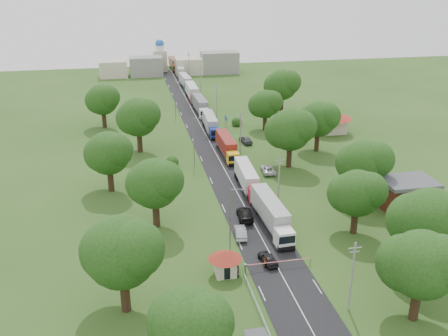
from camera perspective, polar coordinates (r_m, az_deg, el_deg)
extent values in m
plane|color=#284B19|center=(89.41, 1.47, -2.77)|extent=(260.00, 260.00, 0.00)
cube|color=black|center=(107.55, -0.88, 1.56)|extent=(8.00, 200.00, 0.04)
cylinder|color=slate|center=(66.85, 2.45, -11.38)|extent=(0.20, 0.20, 1.10)
cube|color=slate|center=(66.57, 2.46, -11.02)|extent=(0.35, 0.35, 0.25)
cylinder|color=red|center=(67.67, 6.23, -10.60)|extent=(9.00, 0.12, 0.12)
cylinder|color=slate|center=(69.29, 9.82, -10.46)|extent=(0.10, 0.10, 1.00)
cube|color=beige|center=(65.99, 0.14, -11.17)|extent=(2.60, 2.60, 2.40)
cone|color=maroon|center=(65.08, 0.14, -9.91)|extent=(4.40, 4.40, 1.10)
cube|color=black|center=(66.11, 1.27, -10.90)|extent=(0.02, 1.20, 0.90)
cube|color=black|center=(65.02, 0.37, -11.93)|extent=(0.80, 0.02, 1.90)
cube|color=#47494F|center=(53.60, 3.73, -18.64)|extent=(2.30, 2.30, 0.12)
cylinder|color=slate|center=(120.71, 0.35, 4.83)|extent=(0.12, 0.12, 4.00)
cylinder|color=slate|center=(122.96, 0.12, 5.15)|extent=(0.12, 0.12, 4.00)
cube|color=navy|center=(121.39, 0.24, 5.71)|extent=(0.06, 3.00, 1.00)
cube|color=silver|center=(121.39, 0.24, 5.71)|extent=(0.07, 3.10, 0.06)
cylinder|color=gray|center=(59.87, 14.41, -11.97)|extent=(0.24, 0.24, 9.00)
cube|color=gray|center=(57.90, 14.76, -8.83)|extent=(1.60, 0.10, 0.10)
cube|color=gray|center=(58.15, 14.71, -9.25)|extent=(1.20, 0.10, 0.10)
cylinder|color=gray|center=(82.77, 6.29, -1.57)|extent=(0.24, 0.24, 9.00)
cube|color=gray|center=(81.35, 6.40, 0.89)|extent=(1.60, 0.10, 0.10)
cube|color=gray|center=(81.53, 6.38, 0.56)|extent=(1.20, 0.10, 0.10)
cylinder|color=gray|center=(108.09, 1.89, 4.17)|extent=(0.24, 0.24, 9.00)
cube|color=gray|center=(107.01, 1.91, 6.12)|extent=(1.60, 0.10, 0.10)
cube|color=gray|center=(107.15, 1.91, 5.86)|extent=(1.20, 0.10, 0.10)
cylinder|color=gray|center=(134.48, -0.84, 7.70)|extent=(0.24, 0.24, 9.00)
cube|color=gray|center=(133.62, -0.85, 9.28)|extent=(1.60, 0.10, 0.10)
cube|color=gray|center=(133.73, -0.85, 9.07)|extent=(1.20, 0.10, 0.10)
cylinder|color=gray|center=(161.42, -2.70, 10.05)|extent=(0.24, 0.24, 9.00)
cube|color=gray|center=(160.70, -2.72, 11.37)|extent=(1.60, 0.10, 0.10)
cube|color=gray|center=(160.79, -2.72, 11.20)|extent=(1.20, 0.10, 0.10)
cylinder|color=gray|center=(188.66, -4.03, 11.71)|extent=(0.24, 0.24, 9.00)
cube|color=gray|center=(188.04, -4.06, 12.85)|extent=(1.60, 0.10, 0.10)
cube|color=gray|center=(188.12, -4.06, 12.70)|extent=(1.20, 0.10, 0.10)
cylinder|color=slate|center=(68.60, 0.70, -6.12)|extent=(0.16, 0.16, 10.00)
cube|color=slate|center=(66.71, 1.48, -2.48)|extent=(1.80, 0.10, 0.10)
cube|color=slate|center=(66.94, 2.15, -2.54)|extent=(0.50, 0.22, 0.15)
cylinder|color=slate|center=(100.41, -3.46, 3.06)|extent=(0.16, 0.16, 10.00)
cube|color=slate|center=(99.13, -3.01, 5.67)|extent=(1.80, 0.10, 0.10)
cube|color=slate|center=(99.29, -2.55, 5.61)|extent=(0.50, 0.22, 0.15)
cylinder|color=slate|center=(133.83, -5.60, 7.75)|extent=(0.16, 0.16, 10.00)
cube|color=slate|center=(132.87, -5.29, 9.74)|extent=(1.80, 0.10, 0.10)
cube|color=slate|center=(132.99, -4.94, 9.69)|extent=(0.50, 0.22, 0.15)
cylinder|color=#382616|center=(61.98, 21.01, -14.25)|extent=(1.08, 1.08, 4.20)
sphere|color=#1A3B10|center=(59.24, 21.68, -10.21)|extent=(7.70, 7.70, 7.70)
sphere|color=#1A3B10|center=(58.79, 23.50, -9.82)|extent=(6.05, 6.05, 6.05)
sphere|color=#1A3B10|center=(59.94, 20.01, -10.18)|extent=(6.60, 6.60, 6.60)
cylinder|color=#382616|center=(70.38, 21.87, -9.62)|extent=(1.12, 1.12, 4.55)
sphere|color=#1A3B10|center=(67.80, 22.52, -5.57)|extent=(8.40, 8.40, 8.40)
sphere|color=#1A3B10|center=(67.38, 24.24, -5.17)|extent=(6.60, 6.60, 6.60)
sphere|color=#1A3B10|center=(68.53, 20.94, -5.60)|extent=(7.20, 7.20, 7.20)
cylinder|color=#382616|center=(77.66, 14.67, -5.94)|extent=(1.04, 1.04, 3.85)
sphere|color=#1A3B10|center=(75.66, 15.00, -2.79)|extent=(7.00, 7.00, 7.00)
sphere|color=#1A3B10|center=(75.10, 16.24, -2.49)|extent=(5.50, 5.50, 5.50)
sphere|color=#1A3B10|center=(76.46, 13.89, -2.83)|extent=(6.00, 6.00, 6.00)
cylinder|color=#382616|center=(88.14, 15.46, -2.48)|extent=(1.08, 1.08, 4.20)
sphere|color=#1A3B10|center=(86.24, 15.80, 0.63)|extent=(7.70, 7.70, 7.70)
sphere|color=#1A3B10|center=(85.67, 17.00, 0.95)|extent=(6.05, 6.05, 6.05)
sphere|color=#1A3B10|center=(87.09, 14.72, 0.56)|extent=(6.60, 6.60, 6.60)
cylinder|color=#382616|center=(100.80, 7.45, 1.34)|extent=(1.12, 1.12, 4.55)
sphere|color=#1A3B10|center=(99.02, 7.61, 4.37)|extent=(8.40, 8.40, 8.40)
sphere|color=#1A3B10|center=(98.16, 8.69, 4.71)|extent=(6.60, 6.60, 6.60)
sphere|color=#1A3B10|center=(100.18, 6.66, 4.26)|extent=(7.20, 7.20, 7.20)
cylinder|color=#382616|center=(110.95, 10.57, 2.97)|extent=(1.08, 1.08, 4.20)
sphere|color=#1A3B10|center=(109.45, 10.75, 5.51)|extent=(7.70, 7.70, 7.70)
sphere|color=#1A3B10|center=(108.76, 11.67, 5.80)|extent=(6.05, 6.05, 6.05)
sphere|color=#1A3B10|center=(110.42, 9.94, 5.42)|extent=(6.60, 6.60, 6.60)
cylinder|color=#382616|center=(124.12, 4.69, 5.20)|extent=(1.04, 1.04, 3.85)
sphere|color=#1A3B10|center=(122.88, 4.76, 7.29)|extent=(7.00, 7.00, 7.00)
sphere|color=#1A3B10|center=(122.11, 5.46, 7.53)|extent=(5.50, 5.50, 5.50)
sphere|color=#1A3B10|center=(123.90, 4.14, 7.19)|extent=(6.00, 6.00, 6.00)
cylinder|color=#382616|center=(140.41, 6.59, 7.22)|extent=(1.12, 1.12, 4.55)
sphere|color=#1A3B10|center=(139.14, 6.68, 9.45)|extent=(8.40, 8.40, 8.40)
sphere|color=#1A3B10|center=(138.30, 7.45, 9.72)|extent=(6.60, 6.60, 6.60)
sphere|color=#1A3B10|center=(140.30, 6.01, 9.32)|extent=(7.20, 7.20, 7.20)
sphere|color=#1A3B10|center=(48.32, -3.94, -17.36)|extent=(7.00, 7.00, 7.00)
sphere|color=#1A3B10|center=(47.21, -2.22, -17.24)|extent=(5.50, 5.50, 5.50)
sphere|color=#1A3B10|center=(49.53, -5.32, -17.03)|extent=(6.00, 6.00, 6.00)
cylinder|color=#382616|center=(60.34, -11.24, -13.93)|extent=(1.12, 1.12, 4.55)
sphere|color=#1A3B10|center=(57.31, -11.64, -9.39)|extent=(8.40, 8.40, 8.40)
sphere|color=#1A3B10|center=(55.80, -10.14, -9.11)|extent=(6.60, 6.60, 6.60)
sphere|color=#1A3B10|center=(58.96, -12.79, -9.22)|extent=(7.20, 7.20, 7.20)
cylinder|color=#382616|center=(77.67, -7.76, -5.23)|extent=(1.08, 1.08, 4.20)
sphere|color=#1A3B10|center=(75.51, -7.96, -1.76)|extent=(7.70, 7.70, 7.70)
sphere|color=#1A3B10|center=(74.25, -6.87, -1.43)|extent=(6.05, 6.05, 6.05)
sphere|color=#1A3B10|center=(76.95, -8.82, -1.80)|extent=(6.60, 6.60, 6.60)
cylinder|color=#382616|center=(91.33, -12.82, -1.35)|extent=(1.08, 1.08, 4.20)
sphere|color=#1A3B10|center=(89.50, -13.09, 1.67)|extent=(7.70, 7.70, 7.70)
sphere|color=#1A3B10|center=(88.14, -12.26, 2.00)|extent=(6.05, 6.05, 6.05)
sphere|color=#1A3B10|center=(91.03, -13.74, 1.58)|extent=(6.60, 6.60, 6.60)
cylinder|color=#382616|center=(109.97, -9.60, 2.96)|extent=(1.12, 1.12, 4.55)
sphere|color=#1A3B10|center=(108.34, -9.78, 5.76)|extent=(8.40, 8.40, 8.40)
sphere|color=#1A3B10|center=(106.98, -8.98, 6.11)|extent=(6.60, 6.60, 6.60)
sphere|color=#1A3B10|center=(109.92, -10.42, 5.62)|extent=(7.20, 7.20, 7.20)
cylinder|color=#382616|center=(129.25, -13.53, 5.41)|extent=(1.08, 1.08, 4.20)
sphere|color=#1A3B10|center=(127.96, -13.73, 7.61)|extent=(7.70, 7.70, 7.70)
sphere|color=#1A3B10|center=(126.65, -13.15, 7.90)|extent=(6.05, 6.05, 6.05)
sphere|color=#1A3B10|center=(129.48, -14.18, 7.48)|extent=(6.60, 6.60, 6.60)
cube|color=maroon|center=(87.72, 20.13, -3.03)|extent=(8.00, 6.00, 4.60)
cube|color=#47494F|center=(86.73, 20.35, -1.47)|extent=(8.60, 6.60, 0.60)
cube|color=beige|center=(124.52, 12.00, 4.88)|extent=(7.00, 5.00, 4.00)
cone|color=maroon|center=(123.73, 12.10, 6.16)|extent=(10.08, 10.08, 1.80)
cube|color=gray|center=(192.43, -8.90, 11.40)|extent=(12.00, 8.00, 7.00)
cube|color=beige|center=(193.87, -4.07, 11.53)|extent=(10.00, 8.00, 6.00)
cube|color=gray|center=(195.56, -0.52, 11.97)|extent=(14.00, 8.00, 8.00)
cube|color=beige|center=(192.38, -12.52, 11.00)|extent=(10.00, 8.00, 6.00)
cube|color=beige|center=(200.56, -7.28, 12.04)|extent=(5.00, 5.00, 8.00)
cylinder|color=silver|center=(199.80, -7.35, 13.46)|extent=(3.20, 3.20, 2.00)
sphere|color=#2659B2|center=(199.58, -7.37, 13.91)|extent=(3.40, 3.40, 3.40)
cube|color=white|center=(71.98, 6.91, -7.94)|extent=(2.58, 2.58, 2.61)
cube|color=black|center=(70.76, 7.24, -8.17)|extent=(2.40, 0.10, 1.15)
cube|color=slate|center=(71.52, 7.17, -9.12)|extent=(2.30, 0.32, 0.37)
cube|color=slate|center=(78.47, 5.25, -5.90)|extent=(2.79, 12.07, 0.31)
cube|color=#A2A2A6|center=(77.89, 5.23, -4.57)|extent=(3.01, 12.38, 3.13)
cylinder|color=black|center=(71.76, 7.10, -9.06)|extent=(2.45, 1.04, 1.04)
cylinder|color=black|center=(73.29, 6.64, -8.33)|extent=(2.45, 1.04, 1.04)
cylinder|color=black|center=(81.70, 4.52, -4.91)|extent=(2.45, 1.04, 1.04)
cylinder|color=black|center=(83.05, 4.23, -4.43)|extent=(2.45, 1.04, 1.04)
cube|color=red|center=(84.84, 3.67, -3.10)|extent=(2.42, 2.42, 2.41)
cube|color=black|center=(83.68, 3.88, -3.22)|extent=(2.22, 0.12, 1.06)
cube|color=slate|center=(84.28, 3.85, -4.01)|extent=(2.13, 0.35, 0.34)
cube|color=slate|center=(91.12, 2.58, -1.80)|extent=(2.72, 11.19, 0.29)
cube|color=silver|center=(90.70, 2.55, -0.72)|extent=(2.92, 11.49, 2.90)
cylinder|color=black|center=(84.51, 3.81, -3.97)|extent=(2.27, 0.97, 0.97)
cylinder|color=black|center=(86.03, 3.51, -3.48)|extent=(2.27, 0.97, 0.97)
cylinder|color=black|center=(94.23, 2.09, -1.13)|extent=(2.27, 0.97, 0.97)
cylinder|color=black|center=(95.53, 1.89, -0.80)|extent=(2.27, 0.97, 0.97)
cube|color=yellow|center=(101.19, 1.02, 1.14)|extent=(2.34, 2.34, 2.42)
cube|color=black|center=(100.00, 1.17, 1.09)|extent=(2.22, 0.04, 1.06)
cube|color=slate|center=(100.52, 1.15, 0.41)|extent=(2.13, 0.26, 0.34)
cube|color=slate|center=(107.66, 0.25, 1.99)|extent=(2.30, 11.13, 0.29)
cube|color=maroon|center=(107.36, 0.22, 2.92)|extent=(2.49, 11.42, 2.90)
cylinder|color=black|center=(100.75, 1.12, 0.43)|extent=(2.27, 0.97, 0.97)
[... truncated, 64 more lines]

